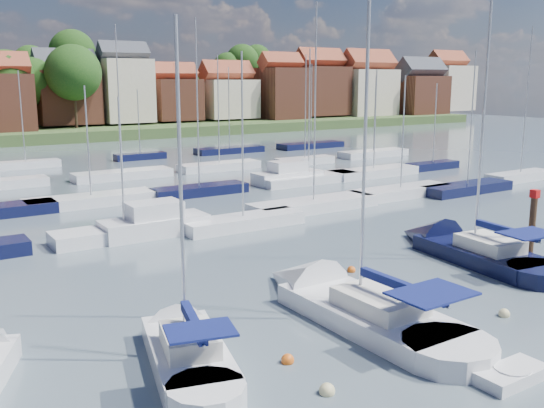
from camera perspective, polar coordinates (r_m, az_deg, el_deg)
ground at (r=60.93m, az=-13.40°, el=1.79°), size 260.00×260.00×0.00m
sailboat_left at (r=23.32m, az=-8.36°, el=-13.09°), size 4.86×9.95×13.17m
sailboat_centre at (r=27.39m, az=6.49°, el=-9.24°), size 3.73×13.38×18.01m
sailboat_navy at (r=37.21m, az=17.34°, el=-4.05°), size 4.60×12.66×17.11m
tender at (r=22.87m, az=21.60°, el=-14.74°), size 2.70×1.28×0.58m
timber_piling at (r=36.47m, az=23.15°, el=-3.49°), size 0.40×0.40×6.45m
buoy_b at (r=20.81m, az=5.19°, el=-17.35°), size 0.53×0.53×0.53m
buoy_c at (r=22.70m, az=1.48°, el=-14.70°), size 0.48×0.48×0.48m
buoy_d at (r=28.55m, az=20.99°, el=-9.83°), size 0.49×0.49×0.49m
buoy_e at (r=32.81m, az=7.47°, el=-6.35°), size 0.45×0.45×0.45m
marina_field at (r=57.06m, az=-9.98°, el=1.72°), size 79.62×41.41×15.93m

